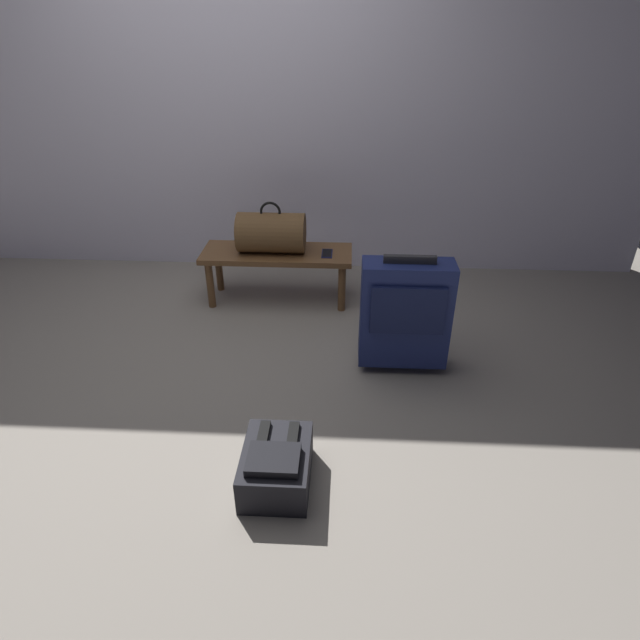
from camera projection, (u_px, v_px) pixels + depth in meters
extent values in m
plane|color=gray|center=(197.00, 379.00, 2.85)|extent=(6.60, 6.60, 0.00)
cube|color=silver|center=(234.00, 71.00, 3.53)|extent=(6.00, 0.10, 2.80)
cube|color=brown|center=(277.00, 254.00, 3.48)|extent=(1.00, 0.36, 0.04)
cylinder|color=brown|center=(210.00, 285.00, 3.48)|extent=(0.05, 0.05, 0.32)
cylinder|color=brown|center=(342.00, 288.00, 3.44)|extent=(0.05, 0.05, 0.32)
cylinder|color=brown|center=(219.00, 269.00, 3.71)|extent=(0.05, 0.05, 0.32)
cylinder|color=brown|center=(342.00, 272.00, 3.67)|extent=(0.05, 0.05, 0.32)
cylinder|color=brown|center=(271.00, 233.00, 3.41)|extent=(0.44, 0.26, 0.26)
torus|color=black|center=(270.00, 212.00, 3.34)|extent=(0.14, 0.02, 0.14)
cube|color=#191E4C|center=(327.00, 253.00, 3.43)|extent=(0.07, 0.14, 0.01)
cube|color=black|center=(327.00, 253.00, 3.43)|extent=(0.06, 0.13, 0.00)
cube|color=navy|center=(405.00, 313.00, 2.78)|extent=(0.48, 0.18, 0.59)
cube|color=#11183E|center=(408.00, 311.00, 2.65)|extent=(0.38, 0.02, 0.26)
cube|color=#262628|center=(410.00, 259.00, 2.62)|extent=(0.27, 0.03, 0.04)
cylinder|color=black|center=(370.00, 355.00, 3.00)|extent=(0.02, 0.05, 0.05)
cylinder|color=black|center=(429.00, 357.00, 2.99)|extent=(0.02, 0.05, 0.05)
cube|color=black|center=(277.00, 466.00, 2.18)|extent=(0.28, 0.38, 0.17)
cube|color=black|center=(273.00, 459.00, 2.07)|extent=(0.21, 0.17, 0.04)
cube|color=black|center=(263.00, 437.00, 2.19)|extent=(0.04, 0.19, 0.02)
cube|color=black|center=(293.00, 438.00, 2.19)|extent=(0.04, 0.19, 0.02)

